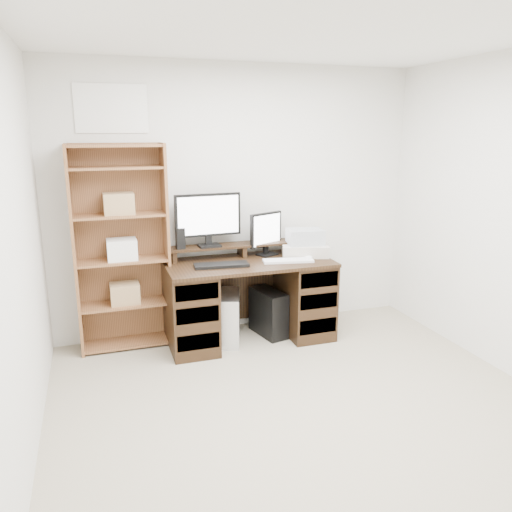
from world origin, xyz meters
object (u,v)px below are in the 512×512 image
printer (305,250)px  tower_black (268,312)px  monitor_wide (208,217)px  desk (249,299)px  tower_silver (228,317)px  bookshelf (122,247)px  monitor_small (266,232)px

printer → tower_black: bearing=-158.8°
monitor_wide → tower_black: (0.53, -0.17, -0.92)m
desk → tower_silver: (-0.20, 0.00, -0.16)m
desk → tower_silver: desk is taller
tower_black → bookshelf: size_ratio=0.26×
monitor_wide → bookshelf: bearing=176.3°
tower_silver → bookshelf: 1.15m
tower_black → tower_silver: bearing=172.3°
printer → tower_silver: bearing=-157.7°
tower_silver → tower_black: size_ratio=0.99×
monitor_small → monitor_wide: bearing=152.5°
desk → printer: printer is taller
monitor_wide → monitor_small: bearing=-6.2°
monitor_small → printer: bearing=-42.9°
printer → monitor_small: bearing=179.9°
bookshelf → monitor_wide: bearing=-0.7°
printer → tower_black: printer is taller
tower_black → monitor_wide: bearing=150.0°
monitor_small → bookshelf: size_ratio=0.23×
tower_silver → bookshelf: size_ratio=0.26×
desk → monitor_wide: monitor_wide is taller
monitor_small → printer: monitor_small is taller
tower_black → desk: bearing=177.8°
printer → tower_silver: 0.97m
printer → tower_silver: size_ratio=0.93×
monitor_small → tower_black: (-0.02, -0.14, -0.75)m
desk → bookshelf: 1.23m
desk → tower_black: desk is taller
printer → bookshelf: bearing=-166.9°
monitor_wide → tower_silver: monitor_wide is taller
desk → monitor_small: monitor_small is taller
desk → bookshelf: bearing=169.0°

